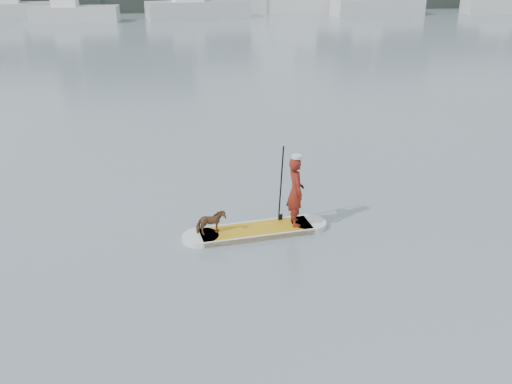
{
  "coord_description": "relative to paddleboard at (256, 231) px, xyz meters",
  "views": [
    {
      "loc": [
        -5.54,
        -9.13,
        5.85
      ],
      "look_at": [
        -3.88,
        2.07,
        1.0
      ],
      "focal_mm": 40.0,
      "sensor_mm": 36.0,
      "label": 1
    }
  ],
  "objects": [
    {
      "name": "paddle",
      "position": [
        0.62,
        0.35,
        0.74
      ],
      "size": [
        0.1,
        0.3,
        2.0
      ],
      "rotation": [
        0.0,
        0.0,
        0.12
      ],
      "color": "black",
      "rests_on": "ground"
    },
    {
      "name": "sailboat_e",
      "position": [
        17.87,
        42.89,
        0.83
      ],
      "size": [
        8.78,
        3.57,
        12.41
      ],
      "rotation": [
        0.0,
        0.0,
        0.09
      ],
      "color": "silver",
      "rests_on": "ground"
    },
    {
      "name": "ground",
      "position": [
        3.88,
        -2.07,
        -0.06
      ],
      "size": [
        140.0,
        140.0,
        0.0
      ],
      "primitive_type": "plane",
      "color": "slate",
      "rests_on": "ground"
    },
    {
      "name": "sailboat_d",
      "position": [
        0.92,
        42.58,
        0.9
      ],
      "size": [
        9.49,
        4.55,
        13.44
      ],
      "rotation": [
        0.0,
        0.0,
        0.2
      ],
      "color": "silver",
      "rests_on": "ground"
    },
    {
      "name": "sailboat_b",
      "position": [
        -15.2,
        44.81,
        0.81
      ],
      "size": [
        8.64,
        3.52,
        12.47
      ],
      "rotation": [
        0.0,
        0.0,
        0.12
      ],
      "color": "silver",
      "rests_on": "ground"
    },
    {
      "name": "sailboat_f",
      "position": [
        30.99,
        42.69,
        0.8
      ],
      "size": [
        8.66,
        3.01,
        12.78
      ],
      "rotation": [
        0.0,
        0.0,
        -0.06
      ],
      "color": "silver",
      "rests_on": "ground"
    },
    {
      "name": "dog",
      "position": [
        -1.01,
        -0.12,
        0.33
      ],
      "size": [
        0.69,
        0.45,
        0.54
      ],
      "primitive_type": "imported",
      "rotation": [
        0.0,
        0.0,
        1.85
      ],
      "color": "brown",
      "rests_on": "paddleboard"
    },
    {
      "name": "white_cap",
      "position": [
        0.9,
        0.11,
        1.67
      ],
      "size": [
        0.22,
        0.22,
        0.07
      ],
      "primitive_type": "cylinder",
      "color": "silver",
      "rests_on": "paddler"
    },
    {
      "name": "paddler",
      "position": [
        0.9,
        0.11,
        0.85
      ],
      "size": [
        0.41,
        0.6,
        1.57
      ],
      "primitive_type": "imported",
      "rotation": [
        0.0,
        0.0,
        1.64
      ],
      "color": "maroon",
      "rests_on": "paddleboard"
    },
    {
      "name": "sailboat_c",
      "position": [
        -9.66,
        41.4,
        0.72
      ],
      "size": [
        7.42,
        2.81,
        10.49
      ],
      "rotation": [
        0.0,
        0.0,
        -0.05
      ],
      "color": "silver",
      "rests_on": "ground"
    },
    {
      "name": "paddleboard",
      "position": [
        0.0,
        0.0,
        0.0
      ],
      "size": [
        3.28,
        1.11,
        0.12
      ],
      "rotation": [
        0.0,
        0.0,
        0.12
      ],
      "color": "#C49212",
      "rests_on": "ground"
    }
  ]
}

